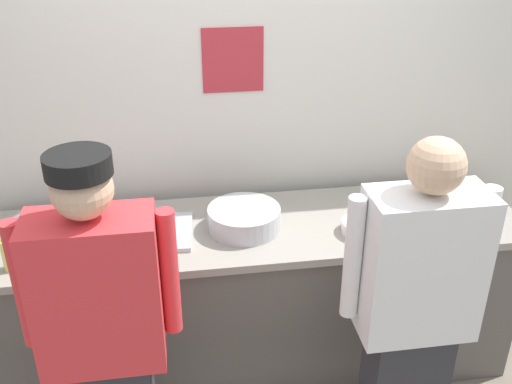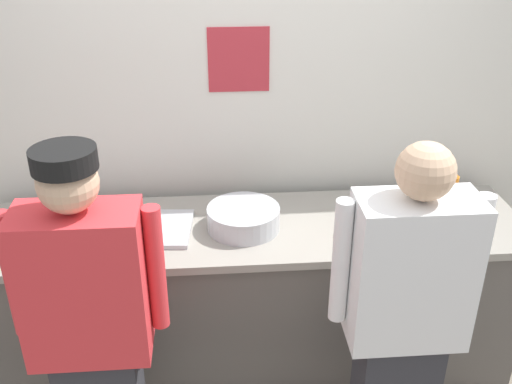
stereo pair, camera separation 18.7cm
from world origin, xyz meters
TOP-DOWN VIEW (x-y plane):
  - wall_back at (-0.00, 0.84)m, footprint 4.35×0.11m
  - prep_counter at (0.00, 0.37)m, footprint 2.77×0.70m
  - chef_near_left at (-0.67, -0.34)m, footprint 0.60×0.24m
  - chef_center at (0.56, -0.36)m, footprint 0.60×0.24m
  - plate_stack_front at (0.53, 0.22)m, footprint 0.22×0.22m
  - plate_stack_rear at (-0.92, 0.52)m, footprint 0.20×0.20m
  - mixing_bowl_steel at (-0.04, 0.35)m, footprint 0.36×0.36m
  - sheet_tray at (-0.55, 0.36)m, footprint 0.53×0.39m
  - squeeze_bottle_primary at (1.09, 0.53)m, footprint 0.06×0.06m
  - squeeze_bottle_secondary at (-1.10, 0.16)m, footprint 0.06×0.06m
  - ramekin_green_sauce at (0.77, 0.44)m, footprint 0.10×0.10m
  - ramekin_red_sauce at (0.93, 0.51)m, footprint 0.09×0.09m
  - ramekin_yellow_sauce at (-1.13, 0.55)m, footprint 0.09×0.09m

SIDE VIEW (x-z plane):
  - prep_counter at x=0.00m, z-range 0.00..0.90m
  - chef_center at x=0.56m, z-range 0.05..1.67m
  - chef_near_left at x=-0.67m, z-range 0.06..1.69m
  - sheet_tray at x=-0.55m, z-range 0.90..0.92m
  - ramekin_green_sauce at x=0.77m, z-range 0.90..0.94m
  - ramekin_yellow_sauce at x=-1.13m, z-range 0.90..0.94m
  - ramekin_red_sauce at x=0.93m, z-range 0.90..0.95m
  - plate_stack_front at x=0.53m, z-range 0.90..0.96m
  - plate_stack_rear at x=-0.92m, z-range 0.90..0.96m
  - mixing_bowl_steel at x=-0.04m, z-range 0.90..1.01m
  - squeeze_bottle_secondary at x=-1.10m, z-range 0.89..1.08m
  - squeeze_bottle_primary at x=1.09m, z-range 0.89..1.08m
  - wall_back at x=0.00m, z-range 0.00..2.97m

